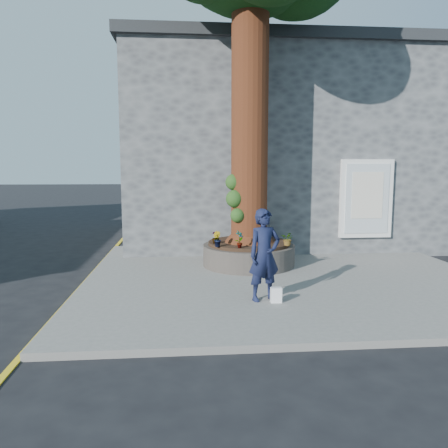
{
  "coord_description": "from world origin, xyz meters",
  "views": [
    {
      "loc": [
        -0.78,
        -8.74,
        2.58
      ],
      "look_at": [
        0.12,
        1.43,
        1.25
      ],
      "focal_mm": 35.0,
      "sensor_mm": 36.0,
      "label": 1
    }
  ],
  "objects": [
    {
      "name": "plant_a",
      "position": [
        0.46,
        1.15,
        0.93
      ],
      "size": [
        0.26,
        0.26,
        0.41
      ],
      "primitive_type": "imported",
      "rotation": [
        0.0,
        0.0,
        0.81
      ],
      "color": "gray",
      "rests_on": "planter"
    },
    {
      "name": "planter",
      "position": [
        0.8,
        2.0,
        0.41
      ],
      "size": [
        2.3,
        2.3,
        0.6
      ],
      "color": "black",
      "rests_on": "pavement"
    },
    {
      "name": "stone_shop",
      "position": [
        2.5,
        7.2,
        3.16
      ],
      "size": [
        10.3,
        8.3,
        6.3
      ],
      "color": "#47494C",
      "rests_on": "ground"
    },
    {
      "name": "shopping_bag",
      "position": [
        0.85,
        -1.11,
        0.26
      ],
      "size": [
        0.2,
        0.12,
        0.28
      ],
      "primitive_type": "cube",
      "rotation": [
        0.0,
        0.0,
        -0.0
      ],
      "color": "white",
      "rests_on": "pavement"
    },
    {
      "name": "ground",
      "position": [
        0.0,
        0.0,
        0.0
      ],
      "size": [
        120.0,
        120.0,
        0.0
      ],
      "primitive_type": "plane",
      "color": "black",
      "rests_on": "ground"
    },
    {
      "name": "plant_d",
      "position": [
        1.65,
        1.35,
        0.88
      ],
      "size": [
        0.4,
        0.39,
        0.33
      ],
      "primitive_type": "imported",
      "rotation": [
        0.0,
        0.0,
        5.56
      ],
      "color": "gray",
      "rests_on": "planter"
    },
    {
      "name": "pavement",
      "position": [
        1.5,
        1.0,
        0.06
      ],
      "size": [
        9.0,
        8.0,
        0.12
      ],
      "primitive_type": "cube",
      "color": "slate",
      "rests_on": "ground"
    },
    {
      "name": "yellow_line",
      "position": [
        -3.05,
        1.0,
        0.0
      ],
      "size": [
        0.1,
        30.0,
        0.01
      ],
      "primitive_type": "cube",
      "color": "yellow",
      "rests_on": "ground"
    },
    {
      "name": "plant_b",
      "position": [
        -0.05,
        1.37,
        0.9
      ],
      "size": [
        0.27,
        0.27,
        0.36
      ],
      "primitive_type": "imported",
      "rotation": [
        0.0,
        0.0,
        2.17
      ],
      "color": "gray",
      "rests_on": "planter"
    },
    {
      "name": "woman",
      "position": [
        1.32,
        3.41,
        0.89
      ],
      "size": [
        0.94,
        0.9,
        1.53
      ],
      "primitive_type": "imported",
      "rotation": [
        0.0,
        0.0,
        -0.62
      ],
      "color": "#9B9895",
      "rests_on": "pavement"
    },
    {
      "name": "plant_c",
      "position": [
        -0.05,
        1.82,
        0.87
      ],
      "size": [
        0.21,
        0.21,
        0.31
      ],
      "primitive_type": "imported",
      "rotation": [
        0.0,
        0.0,
        3.36
      ],
      "color": "gray",
      "rests_on": "planter"
    },
    {
      "name": "man",
      "position": [
        0.66,
        -0.94,
        0.97
      ],
      "size": [
        0.72,
        0.57,
        1.71
      ],
      "primitive_type": "imported",
      "rotation": [
        0.0,
        0.0,
        0.3
      ],
      "color": "#131834",
      "rests_on": "pavement"
    }
  ]
}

